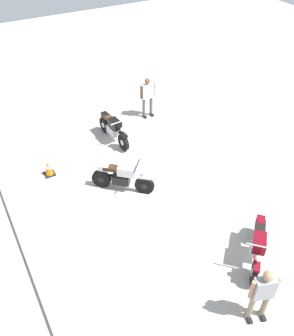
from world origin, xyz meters
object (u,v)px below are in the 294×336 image
motorcycle_maroon_cruiser (257,245)px  person_in_white_shirt (148,95)px  person_in_gray_shirt (263,293)px  traffic_cone (48,168)px  motorcycle_silver_cruiser (122,177)px  motorcycle_black_cruiser (113,129)px

motorcycle_maroon_cruiser → person_in_white_shirt: person_in_white_shirt is taller
person_in_white_shirt → person_in_gray_shirt: size_ratio=1.01×
person_in_gray_shirt → traffic_cone: (7.38, 2.60, -0.72)m
motorcycle_silver_cruiser → traffic_cone: (1.92, 1.87, -0.26)m
motorcycle_silver_cruiser → traffic_cone: size_ratio=3.07×
motorcycle_black_cruiser → motorcycle_maroon_cruiser: bearing=2.8°
person_in_white_shirt → motorcycle_black_cruiser: bearing=-61.9°
motorcycle_silver_cruiser → person_in_white_shirt: bearing=92.9°
motorcycle_black_cruiser → traffic_cone: motorcycle_black_cruiser is taller
person_in_white_shirt → person_in_gray_shirt: 9.41m
person_in_white_shirt → person_in_gray_shirt: bearing=-10.9°
motorcycle_silver_cruiser → person_in_gray_shirt: 5.53m
person_in_white_shirt → person_in_gray_shirt: person_in_white_shirt is taller
person_in_white_shirt → traffic_cone: 5.22m
person_in_gray_shirt → motorcycle_black_cruiser: bearing=-162.3°
motorcycle_black_cruiser → person_in_white_shirt: (0.95, -2.03, 0.47)m
person_in_gray_shirt → motorcycle_maroon_cruiser: bearing=157.4°
person_in_gray_shirt → traffic_cone: bearing=-141.3°
person_in_white_shirt → motorcycle_maroon_cruiser: bearing=-5.2°
motorcycle_silver_cruiser → traffic_cone: bearing=176.4°
motorcycle_black_cruiser → person_in_white_shirt: size_ratio=1.22×
motorcycle_silver_cruiser → person_in_gray_shirt: bearing=-40.1°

